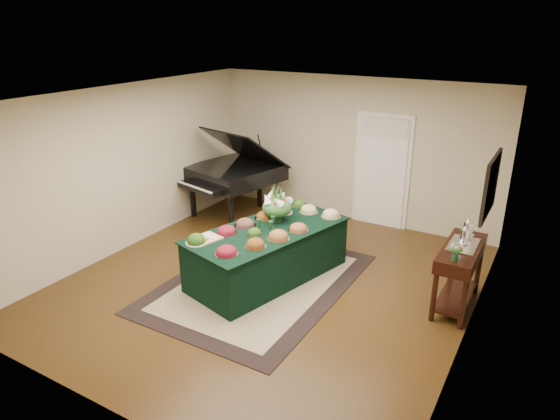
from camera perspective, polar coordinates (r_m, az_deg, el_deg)
The scene contains 14 objects.
ground at distance 7.45m, azimuth -1.17°, elevation -8.28°, with size 6.00×6.00×0.00m, color black.
area_rug at distance 7.44m, azimuth -2.40°, elevation -8.27°, with size 2.39×3.35×0.01m.
kitchen_doorway at distance 9.33m, azimuth 11.54°, elevation 4.27°, with size 1.05×0.07×2.10m.
buffet_table at distance 7.41m, azimuth -1.40°, elevation -4.98°, with size 1.73×2.64×0.79m.
food_platters at distance 7.25m, azimuth -1.36°, elevation -1.80°, with size 1.49×2.31×0.14m.
cutting_board at distance 7.01m, azimuth -8.21°, elevation -2.97°, with size 0.41×0.41×0.10m.
green_goblets at distance 7.18m, azimuth -1.43°, elevation -1.66°, with size 0.25×0.28×0.18m.
floral_centerpiece at distance 7.45m, azimuth -0.35°, elevation 0.70°, with size 0.46×0.46×0.46m.
grand_piano at distance 9.64m, azimuth -5.24°, elevation 4.29°, with size 1.84×1.97×1.76m.
wicker_basket at distance 8.78m, azimuth -0.91°, elevation -2.53°, with size 0.44×0.44×0.27m, color #97643D.
mahogany_sideboard at distance 6.98m, azimuth 19.91°, elevation -5.45°, with size 0.45×1.21×0.89m.
tea_service at distance 6.99m, azimuth 20.47°, elevation -2.62°, with size 0.34×0.58×0.30m.
pink_bouquet at distance 6.43m, azimuth 19.50°, elevation -4.23°, with size 0.18×0.18×0.23m.
wall_painting at distance 6.57m, azimuth 22.93°, elevation 2.55°, with size 0.05×0.95×0.75m.
Camera 1 is at (3.40, -5.54, 3.65)m, focal length 32.00 mm.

